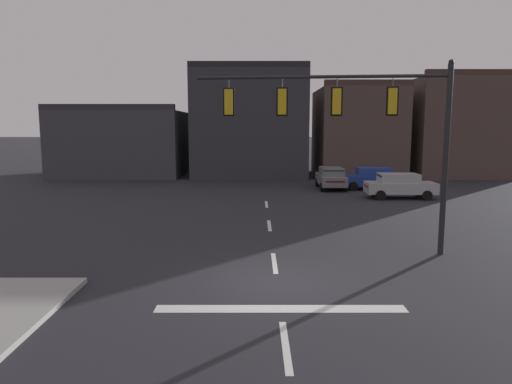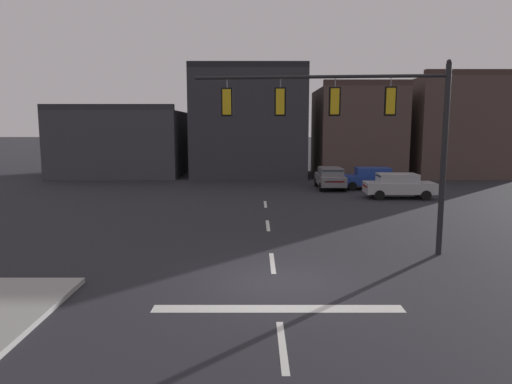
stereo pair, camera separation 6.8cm
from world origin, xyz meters
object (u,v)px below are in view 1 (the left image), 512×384
signal_mast_near_side (355,117)px  car_lot_farside (329,177)px  car_lot_middle (398,185)px  car_lot_nearside (370,178)px

signal_mast_near_side → car_lot_farside: (2.01, 17.59, -4.07)m
signal_mast_near_side → car_lot_farside: 18.17m
signal_mast_near_side → car_lot_middle: 14.74m
signal_mast_near_side → car_lot_nearside: (5.03, 17.42, -4.07)m
signal_mast_near_side → car_lot_middle: size_ratio=1.99×
signal_mast_near_side → car_lot_farside: size_ratio=2.00×
car_lot_nearside → car_lot_middle: bearing=-81.4°
signal_mast_near_side → car_lot_nearside: bearing=73.9°
car_lot_nearside → car_lot_farside: size_ratio=1.01×
car_lot_middle → car_lot_farside: (-3.70, 4.62, 0.00)m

